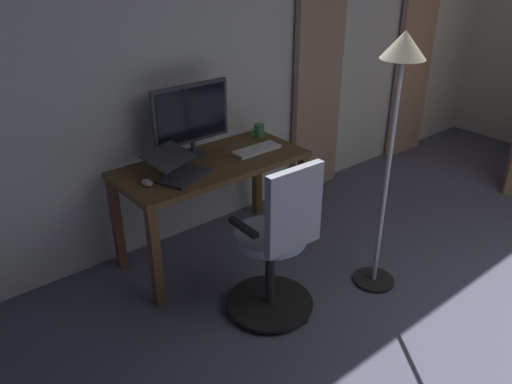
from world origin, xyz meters
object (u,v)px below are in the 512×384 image
(computer_keyboard, at_px, (257,150))
(floor_lamp, at_px, (397,99))
(office_chair, at_px, (277,248))
(computer_mouse, at_px, (147,183))
(mug_tea, at_px, (259,131))
(laptop, at_px, (178,169))
(desk, at_px, (212,176))
(computer_monitor, at_px, (191,116))

(computer_keyboard, distance_m, floor_lamp, 1.13)
(computer_keyboard, bearing_deg, office_chair, 58.64)
(computer_mouse, bearing_deg, mug_tea, -168.71)
(laptop, bearing_deg, desk, 169.16)
(computer_keyboard, xyz_separation_m, computer_mouse, (0.89, 0.00, 0.01))
(desk, relative_size, laptop, 3.11)
(office_chair, relative_size, computer_monitor, 1.77)
(office_chair, xyz_separation_m, laptop, (0.20, -0.75, 0.31))
(computer_mouse, bearing_deg, office_chair, 119.19)
(desk, height_order, office_chair, office_chair)
(computer_keyboard, height_order, mug_tea, mug_tea)
(laptop, height_order, mug_tea, laptop)
(desk, height_order, computer_monitor, computer_monitor)
(office_chair, bearing_deg, computer_monitor, 87.27)
(computer_monitor, distance_m, computer_keyboard, 0.53)
(computer_monitor, xyz_separation_m, floor_lamp, (-0.66, 1.19, 0.27))
(computer_monitor, relative_size, floor_lamp, 0.35)
(computer_keyboard, distance_m, computer_mouse, 0.89)
(computer_monitor, relative_size, mug_tea, 4.68)
(mug_tea, xyz_separation_m, floor_lamp, (-0.08, 1.16, 0.50))
(computer_keyboard, bearing_deg, mug_tea, -132.63)
(office_chair, xyz_separation_m, floor_lamp, (-0.74, 0.19, 0.81))
(floor_lamp, bearing_deg, desk, -57.41)
(computer_monitor, bearing_deg, computer_mouse, 26.00)
(computer_mouse, xyz_separation_m, mug_tea, (-1.09, -0.22, 0.03))
(computer_keyboard, height_order, laptop, laptop)
(mug_tea, distance_m, floor_lamp, 1.27)
(floor_lamp, bearing_deg, office_chair, -14.05)
(computer_keyboard, relative_size, floor_lamp, 0.22)
(computer_keyboard, bearing_deg, laptop, 0.65)
(computer_mouse, xyz_separation_m, floor_lamp, (-1.17, 0.95, 0.54))
(office_chair, bearing_deg, mug_tea, 57.53)
(office_chair, xyz_separation_m, computer_mouse, (0.42, -0.76, 0.27))
(desk, distance_m, laptop, 0.35)
(office_chair, height_order, mug_tea, office_chair)
(computer_keyboard, bearing_deg, computer_monitor, -32.40)
(office_chair, height_order, laptop, office_chair)
(laptop, bearing_deg, mug_tea, 172.44)
(office_chair, height_order, computer_mouse, office_chair)
(laptop, height_order, floor_lamp, floor_lamp)
(office_chair, xyz_separation_m, computer_monitor, (-0.08, -1.01, 0.54))
(computer_mouse, height_order, floor_lamp, floor_lamp)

